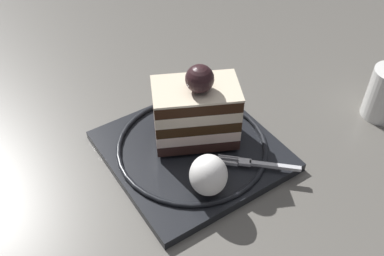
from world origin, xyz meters
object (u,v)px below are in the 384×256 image
cake_slice (195,114)px  fork (256,164)px  whipped_cream_dollop (208,175)px  dessert_plate (192,149)px

cake_slice → fork: size_ratio=1.53×
cake_slice → whipped_cream_dollop: (0.04, 0.08, -0.02)m
cake_slice → whipped_cream_dollop: bearing=62.5°
dessert_plate → fork: size_ratio=2.74×
cake_slice → whipped_cream_dollop: 0.09m
fork → cake_slice: bearing=-68.1°
dessert_plate → whipped_cream_dollop: 0.09m
whipped_cream_dollop → fork: size_ratio=0.64×
cake_slice → fork: (-0.03, 0.09, -0.04)m
whipped_cream_dollop → dessert_plate: bearing=-113.4°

